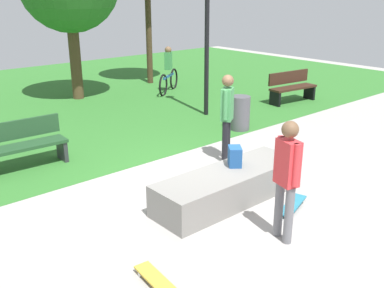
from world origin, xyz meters
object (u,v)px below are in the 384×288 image
skateboard_by_ledge (292,205)px  park_bench_near_lamppost (22,144)px  park_bench_by_oak (292,86)px  concrete_ledge (229,186)px  cyclist_on_bicycle (169,73)px  skater_watching (227,111)px  skateboard_spare (158,281)px  trash_bin (240,113)px  backpack_on_ledge (235,156)px  skater_performing_trick (287,173)px

skateboard_by_ledge → park_bench_near_lamppost: park_bench_near_lamppost is taller
park_bench_by_oak → concrete_ledge: bearing=-150.8°
concrete_ledge → cyclist_on_bicycle: (4.18, 6.92, 0.38)m
skater_watching → park_bench_by_oak: skater_watching is taller
skateboard_by_ledge → skateboard_spare: size_ratio=1.01×
concrete_ledge → park_bench_near_lamppost: park_bench_near_lamppost is taller
skater_watching → park_bench_by_oak: size_ratio=1.05×
concrete_ledge → skateboard_spare: bearing=-155.1°
skater_watching → park_bench_by_oak: bearing=23.5°
park_bench_by_oak → cyclist_on_bicycle: size_ratio=1.06×
concrete_ledge → park_bench_by_oak: 7.01m
skateboard_spare → trash_bin: bearing=34.7°
skateboard_by_ledge → cyclist_on_bicycle: size_ratio=0.53×
skater_watching → skateboard_spare: skater_watching is taller
skateboard_by_ledge → skater_watching: bearing=72.4°
skater_watching → park_bench_near_lamppost: (-3.19, 2.24, -0.53)m
trash_bin → backpack_on_ledge: bearing=-138.2°
skater_performing_trick → cyclist_on_bicycle: skater_performing_trick is taller
skateboard_by_ledge → trash_bin: size_ratio=1.00×
skater_watching → skateboard_spare: bearing=-145.9°
skateboard_spare → skater_watching: bearing=34.1°
park_bench_by_oak → trash_bin: (-3.19, -0.90, -0.07)m
skater_performing_trick → skater_watching: (1.49, 2.58, 0.03)m
skater_watching → cyclist_on_bicycle: (2.95, 5.63, -0.37)m
skater_performing_trick → skateboard_spare: bearing=171.5°
skateboard_by_ledge → backpack_on_ledge: bearing=107.7°
park_bench_by_oak → cyclist_on_bicycle: cyclist_on_bicycle is taller
cyclist_on_bicycle → park_bench_near_lamppost: bearing=-151.1°
skater_performing_trick → park_bench_by_oak: size_ratio=1.02×
skateboard_by_ledge → cyclist_on_bicycle: cyclist_on_bicycle is taller
park_bench_by_oak → park_bench_near_lamppost: same height
skater_performing_trick → trash_bin: (3.19, 3.81, -0.57)m
concrete_ledge → cyclist_on_bicycle: bearing=58.9°
park_bench_by_oak → backpack_on_ledge: bearing=-150.7°
backpack_on_ledge → park_bench_near_lamppost: size_ratio=0.20×
skateboard_by_ledge → skateboard_spare: 2.72m
trash_bin → cyclist_on_bicycle: (1.25, 4.41, 0.22)m
park_bench_by_oak → park_bench_near_lamppost: bearing=179.2°
skater_watching → park_bench_by_oak: (4.90, 2.13, -0.53)m
skater_watching → cyclist_on_bicycle: bearing=62.3°
skater_watching → park_bench_near_lamppost: bearing=144.9°
skater_watching → trash_bin: 2.18m
trash_bin → cyclist_on_bicycle: cyclist_on_bicycle is taller
park_bench_near_lamppost → cyclist_on_bicycle: 7.02m
park_bench_by_oak → trash_bin: 3.32m
trash_bin → cyclist_on_bicycle: size_ratio=0.53×
skateboard_spare → park_bench_by_oak: bearing=28.1°
backpack_on_ledge → skateboard_by_ledge: bearing=56.2°
backpack_on_ledge → park_bench_by_oak: (5.88, 3.30, -0.19)m
concrete_ledge → park_bench_near_lamppost: 4.05m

